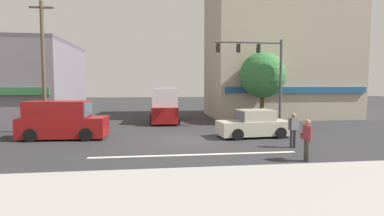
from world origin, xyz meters
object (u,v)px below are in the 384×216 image
(utility_pole_near_left, at_px, (43,65))
(pedestrian_mid_crossing, at_px, (293,128))
(van_waiting_far, at_px, (62,121))
(pedestrian_foreground_with_bag, at_px, (307,137))
(street_tree, at_px, (263,75))
(sedan_crossing_leftbound, at_px, (254,125))
(traffic_light_mast, at_px, (263,67))
(box_truck_approaching_near, at_px, (165,107))

(utility_pole_near_left, distance_m, pedestrian_mid_crossing, 15.15)
(van_waiting_far, bearing_deg, pedestrian_foreground_with_bag, -30.33)
(street_tree, bearing_deg, pedestrian_mid_crossing, -101.27)
(street_tree, relative_size, pedestrian_mid_crossing, 3.32)
(sedan_crossing_leftbound, distance_m, pedestrian_foreground_with_bag, 5.63)
(utility_pole_near_left, relative_size, van_waiting_far, 1.74)
(pedestrian_foreground_with_bag, relative_size, pedestrian_mid_crossing, 1.00)
(sedan_crossing_leftbound, distance_m, pedestrian_mid_crossing, 3.26)
(traffic_light_mast, distance_m, van_waiting_far, 13.51)
(sedan_crossing_leftbound, xyz_separation_m, pedestrian_foreground_with_bag, (0.22, -5.62, 0.24))
(pedestrian_foreground_with_bag, bearing_deg, van_waiting_far, 149.67)
(box_truck_approaching_near, bearing_deg, van_waiting_far, -131.45)
(traffic_light_mast, xyz_separation_m, van_waiting_far, (-12.75, -3.02, -3.30))
(street_tree, height_order, box_truck_approaching_near, street_tree)
(street_tree, xyz_separation_m, pedestrian_foreground_with_bag, (-2.43, -11.39, -2.81))
(box_truck_approaching_near, distance_m, van_waiting_far, 9.05)
(utility_pole_near_left, xyz_separation_m, traffic_light_mast, (14.45, 0.65, 0.08))
(van_waiting_far, height_order, pedestrian_foreground_with_bag, van_waiting_far)
(street_tree, relative_size, box_truck_approaching_near, 0.97)
(street_tree, height_order, traffic_light_mast, traffic_light_mast)
(utility_pole_near_left, relative_size, traffic_light_mast, 1.31)
(box_truck_approaching_near, distance_m, pedestrian_mid_crossing, 12.15)
(street_tree, distance_m, traffic_light_mast, 2.12)
(street_tree, relative_size, sedan_crossing_leftbound, 1.31)
(pedestrian_foreground_with_bag, bearing_deg, traffic_light_mast, 79.59)
(box_truck_approaching_near, relative_size, van_waiting_far, 1.21)
(pedestrian_mid_crossing, bearing_deg, pedestrian_foreground_with_bag, -104.66)
(van_waiting_far, bearing_deg, pedestrian_mid_crossing, -18.75)
(street_tree, bearing_deg, pedestrian_foreground_with_bag, -102.02)
(sedan_crossing_leftbound, xyz_separation_m, van_waiting_far, (-10.79, 0.82, 0.29))
(traffic_light_mast, height_order, sedan_crossing_leftbound, traffic_light_mast)
(pedestrian_mid_crossing, bearing_deg, traffic_light_mast, 81.13)
(street_tree, relative_size, van_waiting_far, 1.18)
(van_waiting_far, bearing_deg, box_truck_approaching_near, 48.55)
(sedan_crossing_leftbound, relative_size, pedestrian_mid_crossing, 2.53)
(box_truck_approaching_near, height_order, van_waiting_far, box_truck_approaching_near)
(pedestrian_foreground_with_bag, bearing_deg, street_tree, 77.98)
(traffic_light_mast, xyz_separation_m, pedestrian_mid_crossing, (-1.09, -6.98, -3.35))
(utility_pole_near_left, xyz_separation_m, pedestrian_foreground_with_bag, (12.72, -8.81, -3.27))
(utility_pole_near_left, bearing_deg, sedan_crossing_leftbound, -14.35)
(traffic_light_mast, bearing_deg, utility_pole_near_left, -177.44)
(pedestrian_mid_crossing, bearing_deg, van_waiting_far, 161.25)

